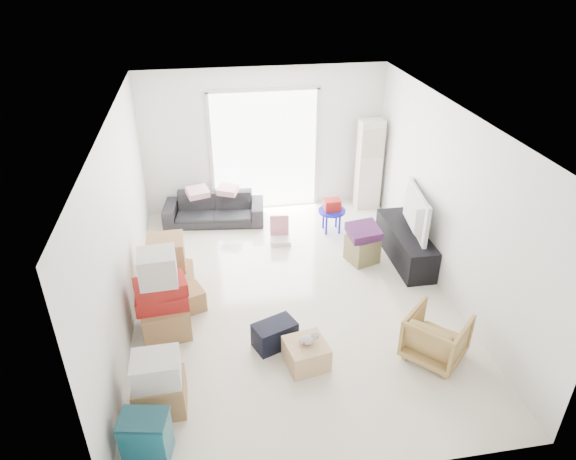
# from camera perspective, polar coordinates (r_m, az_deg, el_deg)

# --- Properties ---
(room_shell) EXTENTS (4.98, 6.48, 3.18)m
(room_shell) POSITION_cam_1_polar(r_m,az_deg,el_deg) (6.95, 0.47, 1.75)
(room_shell) COLOR beige
(room_shell) RESTS_ON ground
(sliding_door) EXTENTS (2.10, 0.04, 2.33)m
(sliding_door) POSITION_cam_1_polar(r_m,az_deg,el_deg) (9.70, -2.62, 9.25)
(sliding_door) COLOR white
(sliding_door) RESTS_ON room_shell
(ac_tower) EXTENTS (0.45, 0.30, 1.75)m
(ac_tower) POSITION_cam_1_polar(r_m,az_deg,el_deg) (9.94, 8.98, 7.15)
(ac_tower) COLOR silver
(ac_tower) RESTS_ON room_shell
(tv_console) EXTENTS (0.48, 1.60, 0.53)m
(tv_console) POSITION_cam_1_polar(r_m,az_deg,el_deg) (8.58, 12.89, -1.57)
(tv_console) COLOR black
(tv_console) RESTS_ON room_shell
(television) EXTENTS (0.82, 1.26, 0.15)m
(television) POSITION_cam_1_polar(r_m,az_deg,el_deg) (8.42, 13.14, 0.44)
(television) COLOR black
(television) RESTS_ON tv_console
(sofa) EXTENTS (1.87, 0.75, 0.71)m
(sofa) POSITION_cam_1_polar(r_m,az_deg,el_deg) (9.55, -8.25, 2.83)
(sofa) COLOR #28292E
(sofa) RESTS_ON room_shell
(pillow_left) EXTENTS (0.44, 0.39, 0.12)m
(pillow_left) POSITION_cam_1_polar(r_m,az_deg,el_deg) (9.39, -10.09, 4.99)
(pillow_left) COLOR #EAABBE
(pillow_left) RESTS_ON sofa
(pillow_right) EXTENTS (0.44, 0.40, 0.12)m
(pillow_right) POSITION_cam_1_polar(r_m,az_deg,el_deg) (9.41, -6.75, 5.31)
(pillow_right) COLOR #EAABBE
(pillow_right) RESTS_ON sofa
(armchair) EXTENTS (0.92, 0.93, 0.70)m
(armchair) POSITION_cam_1_polar(r_m,az_deg,el_deg) (6.71, 16.18, -11.10)
(armchair) COLOR tan
(armchair) RESTS_ON room_shell
(storage_bins) EXTENTS (0.53, 0.41, 0.55)m
(storage_bins) POSITION_cam_1_polar(r_m,az_deg,el_deg) (5.68, -15.47, -21.28)
(storage_bins) COLOR #0F5162
(storage_bins) RESTS_ON room_shell
(box_stack_a) EXTENTS (0.56, 0.47, 0.74)m
(box_stack_a) POSITION_cam_1_polar(r_m,az_deg,el_deg) (6.02, -14.17, -16.33)
(box_stack_a) COLOR olive
(box_stack_a) RESTS_ON room_shell
(box_stack_b) EXTENTS (0.72, 0.70, 1.24)m
(box_stack_b) POSITION_cam_1_polar(r_m,az_deg,el_deg) (6.89, -13.81, -7.48)
(box_stack_b) COLOR olive
(box_stack_b) RESTS_ON room_shell
(box_stack_c) EXTENTS (0.71, 0.64, 0.90)m
(box_stack_c) POSITION_cam_1_polar(r_m,az_deg,el_deg) (7.71, -13.20, -3.95)
(box_stack_c) COLOR olive
(box_stack_c) RESTS_ON room_shell
(loose_box) EXTENTS (0.49, 0.49, 0.32)m
(loose_box) POSITION_cam_1_polar(r_m,az_deg,el_deg) (7.46, -10.91, -7.53)
(loose_box) COLOR olive
(loose_box) RESTS_ON room_shell
(duffel_bag) EXTENTS (0.62, 0.50, 0.34)m
(duffel_bag) POSITION_cam_1_polar(r_m,az_deg,el_deg) (6.72, -1.48, -11.53)
(duffel_bag) COLOR black
(duffel_bag) RESTS_ON room_shell
(ottoman) EXTENTS (0.55, 0.55, 0.44)m
(ottoman) POSITION_cam_1_polar(r_m,az_deg,el_deg) (8.43, 8.24, -2.10)
(ottoman) COLOR olive
(ottoman) RESTS_ON room_shell
(blanket) EXTENTS (0.51, 0.51, 0.14)m
(blanket) POSITION_cam_1_polar(r_m,az_deg,el_deg) (8.28, 8.38, -0.40)
(blanket) COLOR #4C2153
(blanket) RESTS_ON ottoman
(kids_table) EXTENTS (0.49, 0.49, 0.62)m
(kids_table) POSITION_cam_1_polar(r_m,az_deg,el_deg) (9.13, 4.90, 2.34)
(kids_table) COLOR #0F15B8
(kids_table) RESTS_ON room_shell
(toy_walker) EXTENTS (0.38, 0.34, 0.47)m
(toy_walker) POSITION_cam_1_polar(r_m,az_deg,el_deg) (8.91, -0.88, -0.54)
(toy_walker) COLOR silver
(toy_walker) RESTS_ON room_shell
(wood_crate) EXTENTS (0.57, 0.57, 0.32)m
(wood_crate) POSITION_cam_1_polar(r_m,az_deg,el_deg) (6.48, 2.03, -13.57)
(wood_crate) COLOR tan
(wood_crate) RESTS_ON room_shell
(plush_bunny) EXTENTS (0.26, 0.15, 0.13)m
(plush_bunny) POSITION_cam_1_polar(r_m,az_deg,el_deg) (6.34, 2.32, -12.02)
(plush_bunny) COLOR #B2ADA8
(plush_bunny) RESTS_ON wood_crate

